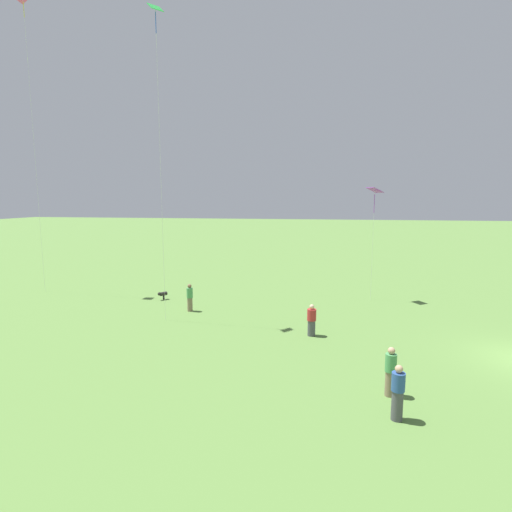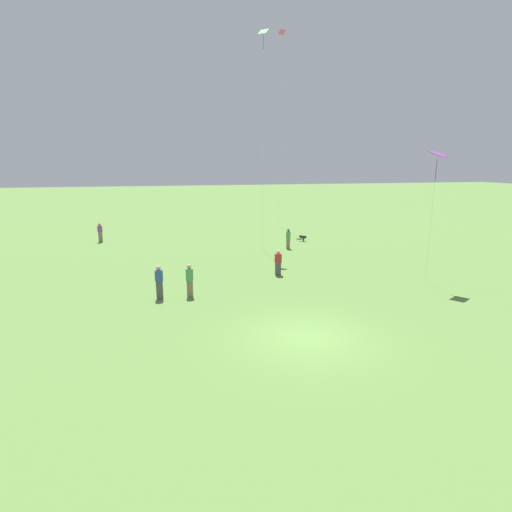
{
  "view_description": "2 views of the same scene",
  "coord_description": "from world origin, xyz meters",
  "px_view_note": "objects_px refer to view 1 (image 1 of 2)",
  "views": [
    {
      "loc": [
        8.48,
        17.59,
        6.68
      ],
      "look_at": [
        12.05,
        -2.33,
        3.81
      ],
      "focal_mm": 28.0,
      "sensor_mm": 36.0,
      "label": 1
    },
    {
      "loc": [
        -13.86,
        5.55,
        6.73
      ],
      "look_at": [
        8.32,
        0.01,
        1.48
      ],
      "focal_mm": 28.0,
      "sensor_mm": 36.0,
      "label": 2
    }
  ],
  "objects_px": {
    "person_5": "(312,321)",
    "person_2": "(398,393)",
    "person_4": "(190,298)",
    "dog_0": "(162,294)",
    "kite_3": "(375,194)",
    "kite_4": "(26,34)",
    "kite_1": "(156,36)",
    "person_0": "(390,372)"
  },
  "relations": [
    {
      "from": "person_0",
      "to": "person_4",
      "type": "xyz_separation_m",
      "value": [
        10.3,
        -8.83,
        -0.03
      ]
    },
    {
      "from": "person_0",
      "to": "kite_3",
      "type": "bearing_deg",
      "value": 100.14
    },
    {
      "from": "person_4",
      "to": "dog_0",
      "type": "relative_size",
      "value": 2.69
    },
    {
      "from": "person_2",
      "to": "dog_0",
      "type": "distance_m",
      "value": 18.17
    },
    {
      "from": "person_4",
      "to": "dog_0",
      "type": "distance_m",
      "value": 3.6
    },
    {
      "from": "kite_3",
      "to": "kite_4",
      "type": "bearing_deg",
      "value": 109.51
    },
    {
      "from": "person_2",
      "to": "person_5",
      "type": "relative_size",
      "value": 1.1
    },
    {
      "from": "person_2",
      "to": "person_5",
      "type": "xyz_separation_m",
      "value": [
        2.88,
        -7.23,
        -0.1
      ]
    },
    {
      "from": "person_2",
      "to": "person_5",
      "type": "height_order",
      "value": "person_2"
    },
    {
      "from": "kite_1",
      "to": "dog_0",
      "type": "bearing_deg",
      "value": 111.42
    },
    {
      "from": "person_2",
      "to": "person_0",
      "type": "bearing_deg",
      "value": -81.72
    },
    {
      "from": "dog_0",
      "to": "person_2",
      "type": "bearing_deg",
      "value": 173.53
    },
    {
      "from": "person_2",
      "to": "kite_3",
      "type": "distance_m",
      "value": 16.36
    },
    {
      "from": "person_2",
      "to": "dog_0",
      "type": "xyz_separation_m",
      "value": [
        13.03,
        -12.66,
        -0.48
      ]
    },
    {
      "from": "person_0",
      "to": "person_5",
      "type": "relative_size",
      "value": 1.09
    },
    {
      "from": "person_0",
      "to": "person_5",
      "type": "height_order",
      "value": "person_0"
    },
    {
      "from": "person_0",
      "to": "kite_3",
      "type": "xyz_separation_m",
      "value": [
        -0.73,
        -13.59,
        6.18
      ]
    },
    {
      "from": "person_4",
      "to": "kite_4",
      "type": "distance_m",
      "value": 21.03
    },
    {
      "from": "person_2",
      "to": "kite_4",
      "type": "relative_size",
      "value": 0.09
    },
    {
      "from": "person_5",
      "to": "kite_4",
      "type": "height_order",
      "value": "kite_4"
    },
    {
      "from": "person_5",
      "to": "kite_3",
      "type": "distance_m",
      "value": 10.72
    },
    {
      "from": "person_5",
      "to": "dog_0",
      "type": "relative_size",
      "value": 2.57
    },
    {
      "from": "person_4",
      "to": "kite_3",
      "type": "height_order",
      "value": "kite_3"
    },
    {
      "from": "person_5",
      "to": "person_2",
      "type": "bearing_deg",
      "value": 29.96
    },
    {
      "from": "kite_1",
      "to": "kite_4",
      "type": "relative_size",
      "value": 0.82
    },
    {
      "from": "person_2",
      "to": "kite_3",
      "type": "relative_size",
      "value": 0.23
    },
    {
      "from": "person_2",
      "to": "dog_0",
      "type": "bearing_deg",
      "value": -35.4
    },
    {
      "from": "person_4",
      "to": "person_5",
      "type": "distance_m",
      "value": 8.04
    },
    {
      "from": "person_2",
      "to": "kite_1",
      "type": "height_order",
      "value": "kite_1"
    },
    {
      "from": "person_5",
      "to": "kite_3",
      "type": "height_order",
      "value": "kite_3"
    },
    {
      "from": "person_2",
      "to": "kite_3",
      "type": "height_order",
      "value": "kite_3"
    },
    {
      "from": "person_2",
      "to": "kite_3",
      "type": "xyz_separation_m",
      "value": [
        -0.74,
        -15.13,
        6.18
      ]
    },
    {
      "from": "kite_3",
      "to": "person_4",
      "type": "bearing_deg",
      "value": 128.72
    },
    {
      "from": "person_0",
      "to": "person_2",
      "type": "relative_size",
      "value": 0.99
    },
    {
      "from": "person_2",
      "to": "dog_0",
      "type": "relative_size",
      "value": 2.83
    },
    {
      "from": "person_0",
      "to": "dog_0",
      "type": "relative_size",
      "value": 2.8
    },
    {
      "from": "person_2",
      "to": "person_4",
      "type": "distance_m",
      "value": 14.6
    },
    {
      "from": "kite_4",
      "to": "person_2",
      "type": "bearing_deg",
      "value": 98.19
    },
    {
      "from": "person_5",
      "to": "kite_4",
      "type": "relative_size",
      "value": 0.08
    },
    {
      "from": "kite_1",
      "to": "kite_3",
      "type": "relative_size",
      "value": 2.21
    },
    {
      "from": "person_2",
      "to": "person_4",
      "type": "relative_size",
      "value": 1.05
    },
    {
      "from": "person_2",
      "to": "kite_4",
      "type": "height_order",
      "value": "kite_4"
    }
  ]
}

